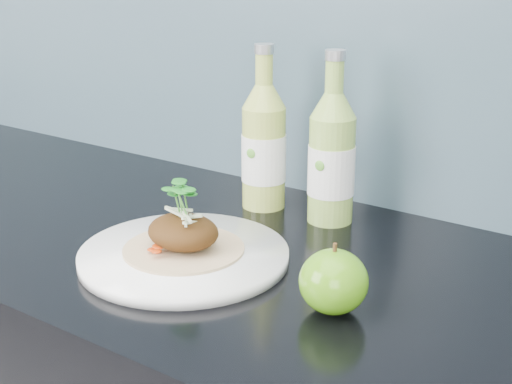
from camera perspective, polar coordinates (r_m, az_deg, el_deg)
dinner_plate at (r=1.00m, az=-5.78°, el=-5.07°), size 0.37×0.37×0.02m
pork_taco at (r=0.98m, az=-5.85°, el=-3.08°), size 0.17×0.17×0.10m
green_apple at (r=0.85m, az=6.23°, el=-7.14°), size 0.11×0.11×0.09m
cider_bottle_left at (r=1.17m, az=0.63°, el=3.62°), size 0.09×0.09×0.27m
cider_bottle_right at (r=1.11m, az=6.07°, el=2.67°), size 0.08×0.08×0.27m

